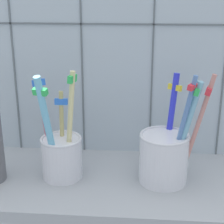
% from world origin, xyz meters
% --- Properties ---
extents(counter_slab, '(0.64, 0.22, 0.02)m').
position_xyz_m(counter_slab, '(0.00, 0.00, 0.01)').
color(counter_slab, '#9EA3A8').
rests_on(counter_slab, ground).
extents(tile_wall_back, '(0.64, 0.02, 0.45)m').
position_xyz_m(tile_wall_back, '(0.00, 0.12, 0.23)').
color(tile_wall_back, '#B2C1CC').
rests_on(tile_wall_back, ground).
extents(toothbrush_cup_left, '(0.08, 0.10, 0.19)m').
position_xyz_m(toothbrush_cup_left, '(-0.09, -0.00, 0.07)').
color(toothbrush_cup_left, silver).
rests_on(toothbrush_cup_left, counter_slab).
extents(toothbrush_cup_right, '(0.11, 0.09, 0.19)m').
position_xyz_m(toothbrush_cup_right, '(0.09, -0.00, 0.07)').
color(toothbrush_cup_right, white).
rests_on(toothbrush_cup_right, counter_slab).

